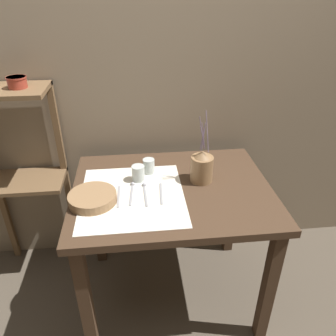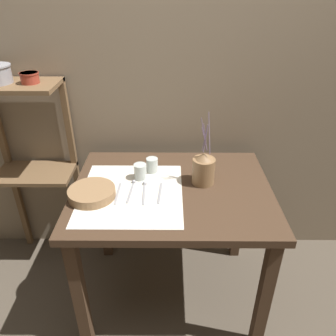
{
  "view_description": "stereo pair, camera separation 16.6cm",
  "coord_description": "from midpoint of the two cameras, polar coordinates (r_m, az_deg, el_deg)",
  "views": [
    {
      "loc": [
        -0.18,
        -1.43,
        1.75
      ],
      "look_at": [
        -0.02,
        0.0,
        0.92
      ],
      "focal_mm": 35.0,
      "sensor_mm": 36.0,
      "label": 1
    },
    {
      "loc": [
        -0.01,
        -1.44,
        1.75
      ],
      "look_at": [
        -0.02,
        0.0,
        0.92
      ],
      "focal_mm": 35.0,
      "sensor_mm": 36.0,
      "label": 2
    }
  ],
  "objects": [
    {
      "name": "pitcher_with_flowers",
      "position": [
        1.74,
        3.21,
        0.09
      ],
      "size": [
        0.12,
        0.12,
        0.39
      ],
      "color": "olive",
      "rests_on": "wooden_table"
    },
    {
      "name": "spoon_outer",
      "position": [
        1.72,
        -9.0,
        -3.56
      ],
      "size": [
        0.03,
        0.2,
        0.02
      ],
      "color": "#939399",
      "rests_on": "wooden_table"
    },
    {
      "name": "spoon_inner",
      "position": [
        1.71,
        -6.87,
        -3.73
      ],
      "size": [
        0.02,
        0.2,
        0.02
      ],
      "color": "#939399",
      "rests_on": "wooden_table"
    },
    {
      "name": "fork_inner",
      "position": [
        1.68,
        -11.41,
        -4.98
      ],
      "size": [
        0.01,
        0.19,
        0.0
      ],
      "color": "#939399",
      "rests_on": "wooden_table"
    },
    {
      "name": "metal_pot_small",
      "position": [
        1.93,
        -27.16,
        13.19
      ],
      "size": [
        0.1,
        0.1,
        0.06
      ],
      "color": "#9E3828",
      "rests_on": "wooden_shelf_unit"
    },
    {
      "name": "fork_outer",
      "position": [
        1.68,
        -13.71,
        -5.1
      ],
      "size": [
        0.04,
        0.19,
        0.0
      ],
      "color": "#939399",
      "rests_on": "wooden_table"
    },
    {
      "name": "knife_center",
      "position": [
        1.67,
        -4.03,
        -4.51
      ],
      "size": [
        0.02,
        0.19,
        0.0
      ],
      "color": "#939399",
      "rests_on": "wooden_table"
    },
    {
      "name": "wooden_bowl",
      "position": [
        1.66,
        -15.82,
        -5.16
      ],
      "size": [
        0.23,
        0.23,
        0.05
      ],
      "color": "#8E6B47",
      "rests_on": "wooden_table"
    },
    {
      "name": "glass_tumbler_far",
      "position": [
        1.83,
        -5.96,
        0.26
      ],
      "size": [
        0.07,
        0.07,
        0.08
      ],
      "color": "#B7C1BC",
      "rests_on": "wooden_table"
    },
    {
      "name": "wooden_shelf_unit",
      "position": [
        2.14,
        -26.47,
        2.1
      ],
      "size": [
        0.47,
        0.29,
        1.26
      ],
      "color": "brown",
      "rests_on": "ground_plane"
    },
    {
      "name": "wooden_table",
      "position": [
        1.79,
        -1.98,
        -6.66
      ],
      "size": [
        1.04,
        0.81,
        0.8
      ],
      "color": "#422D1E",
      "rests_on": "ground_plane"
    },
    {
      "name": "linen_cloth",
      "position": [
        1.68,
        -9.04,
        -4.85
      ],
      "size": [
        0.52,
        0.56,
        0.0
      ],
      "color": "silver",
      "rests_on": "wooden_table"
    },
    {
      "name": "ground_plane",
      "position": [
        2.26,
        -1.66,
        -20.64
      ],
      "size": [
        12.0,
        12.0,
        0.0
      ],
      "primitive_type": "plane",
      "color": "brown"
    },
    {
      "name": "glass_tumbler_near",
      "position": [
        1.77,
        -7.88,
        -0.99
      ],
      "size": [
        0.07,
        0.07,
        0.09
      ],
      "color": "#B7C1BC",
      "rests_on": "wooden_table"
    },
    {
      "name": "stone_wall_back",
      "position": [
        2.02,
        -3.43,
        14.22
      ],
      "size": [
        7.0,
        0.06,
        2.4
      ],
      "color": "gray",
      "rests_on": "ground_plane"
    }
  ]
}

